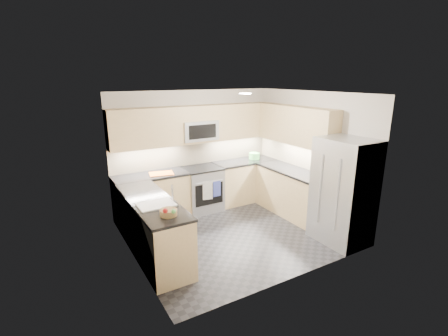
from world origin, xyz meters
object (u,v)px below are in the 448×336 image
Objects in this scene: utensil_bowl at (254,156)px; fruit_basket at (169,212)px; microwave at (198,130)px; refrigerator at (343,191)px; gas_range at (202,189)px; cutting_board at (161,174)px.

utensil_bowl reaches higher than fruit_basket.
microwave reaches higher than fruit_basket.
refrigerator is at bearing -60.38° from microwave.
refrigerator reaches higher than utensil_bowl.
refrigerator is (1.45, -2.55, -0.80)m from microwave.
gas_range is 2.01× the size of cutting_board.
microwave is at bearing 90.00° from gas_range.
cutting_board is (-0.89, -0.04, 0.49)m from gas_range.
cutting_board is 1.91× the size of fruit_basket.
refrigerator reaches higher than cutting_board.
microwave is at bearing 10.22° from cutting_board.
gas_range is 1.47m from utensil_bowl.
cutting_board is at bearing 134.39° from refrigerator.
fruit_basket is at bearing -106.88° from cutting_board.
utensil_bowl is 3.47m from fruit_basket.
refrigerator is at bearing -45.61° from cutting_board.
utensil_bowl is at bearing 35.16° from fruit_basket.
fruit_basket is (-0.58, -1.92, 0.04)m from cutting_board.
microwave is at bearing 119.62° from refrigerator.
cutting_board is at bearing -178.07° from utensil_bowl.
gas_range is at bearing -178.28° from utensil_bowl.
gas_range is 1.25m from microwave.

